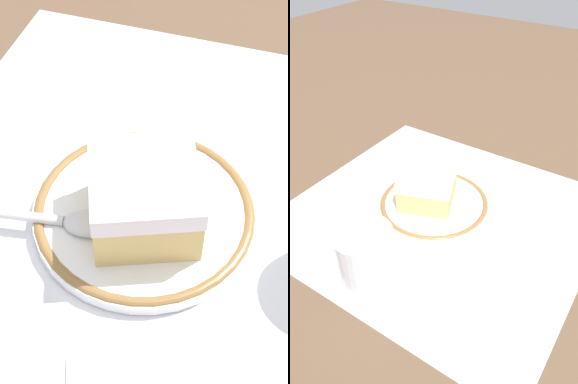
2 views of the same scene
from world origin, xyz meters
The scene contains 5 objects.
ground_plane centered at (0.00, 0.00, 0.00)m, with size 2.40×2.40×0.00m, color brown.
placemat centered at (0.00, 0.00, 0.00)m, with size 0.45×0.42×0.00m, color white.
plate centered at (0.02, -0.01, 0.01)m, with size 0.17×0.17×0.01m.
cake_slice centered at (0.03, -0.01, 0.04)m, with size 0.10×0.10×0.05m.
spoon centered at (0.05, -0.07, 0.02)m, with size 0.04×0.13×0.01m.
Camera 1 is at (0.28, 0.07, 0.36)m, focal length 54.45 mm.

